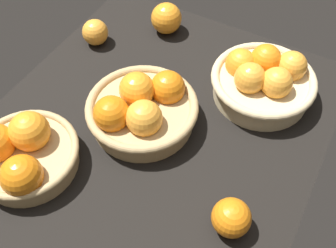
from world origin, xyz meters
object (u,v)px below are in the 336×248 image
at_px(loose_orange_front_gap, 231,218).
at_px(loose_orange_side_gap, 95,32).
at_px(loose_orange_back_gap, 166,18).
at_px(basket_near_right, 263,80).
at_px(basket_far_left, 23,154).
at_px(basket_center, 142,108).

distance_m(loose_orange_front_gap, loose_orange_side_gap, 0.61).
height_order(loose_orange_front_gap, loose_orange_back_gap, loose_orange_back_gap).
bearing_deg(basket_near_right, basket_far_left, 140.38).
relative_size(loose_orange_front_gap, loose_orange_back_gap, 0.89).
bearing_deg(basket_far_left, basket_center, -34.41).
xyz_separation_m(basket_center, basket_near_right, (0.21, -0.20, 0.00)).
distance_m(basket_center, basket_far_left, 0.26).
relative_size(basket_far_left, loose_orange_front_gap, 2.94).
distance_m(basket_center, basket_near_right, 0.29).
relative_size(basket_center, loose_orange_back_gap, 2.99).
xyz_separation_m(loose_orange_front_gap, loose_orange_side_gap, (0.31, 0.52, -0.00)).
bearing_deg(basket_center, loose_orange_back_gap, 19.36).
height_order(basket_near_right, loose_orange_back_gap, basket_near_right).
height_order(basket_near_right, loose_orange_front_gap, basket_near_right).
height_order(basket_center, loose_orange_back_gap, basket_center).
bearing_deg(loose_orange_front_gap, basket_far_left, 100.66).
relative_size(loose_orange_front_gap, loose_orange_side_gap, 1.09).
relative_size(basket_far_left, loose_orange_side_gap, 3.19).
relative_size(loose_orange_back_gap, loose_orange_side_gap, 1.22).
xyz_separation_m(basket_far_left, loose_orange_back_gap, (0.52, -0.04, -0.00)).
height_order(basket_center, loose_orange_front_gap, basket_center).
xyz_separation_m(basket_center, basket_far_left, (-0.22, 0.15, -0.00)).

